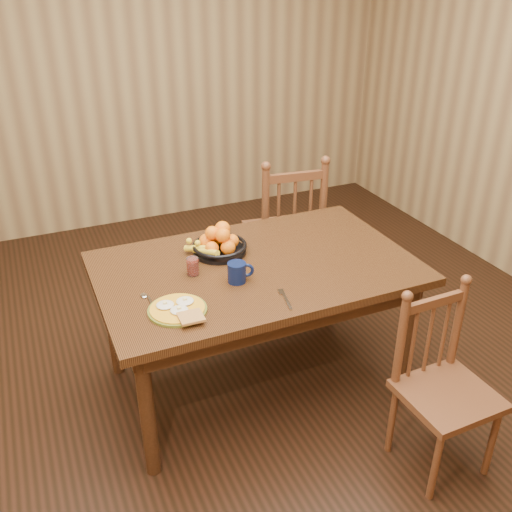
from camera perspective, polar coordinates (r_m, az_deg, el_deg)
name	(u,v)px	position (r m, az deg, el deg)	size (l,w,h in m)	color
room	(256,151)	(2.67, 0.00, 10.49)	(4.52, 5.02, 2.72)	black
dining_table	(256,279)	(2.95, 0.00, -2.32)	(1.60, 1.00, 0.75)	black
chair_far	(285,232)	(3.83, 2.96, 2.41)	(0.52, 0.50, 1.03)	#482A15
chair_near	(443,387)	(2.76, 18.18, -12.35)	(0.40, 0.39, 0.87)	#482A15
breakfast_plate	(178,309)	(2.55, -7.79, -5.30)	(0.26, 0.29, 0.04)	#59601E
fork	(285,298)	(2.63, 2.93, -4.21)	(0.05, 0.18, 0.00)	silver
spoon	(146,298)	(2.67, -10.91, -4.13)	(0.04, 0.16, 0.01)	silver
coffee_mug	(238,272)	(2.74, -1.85, -1.61)	(0.13, 0.09, 0.10)	#091335
juice_glass	(193,267)	(2.82, -6.34, -1.08)	(0.06, 0.06, 0.09)	silver
fruit_bowl	(219,244)	(3.00, -3.77, 1.24)	(0.32, 0.29, 0.17)	black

